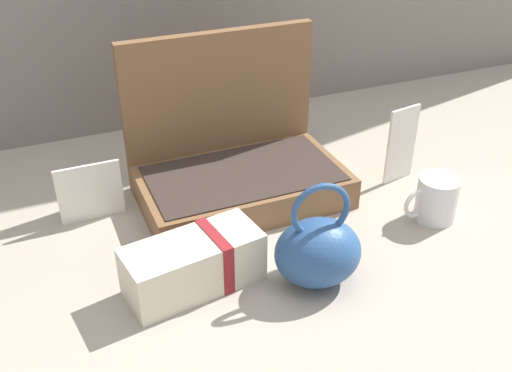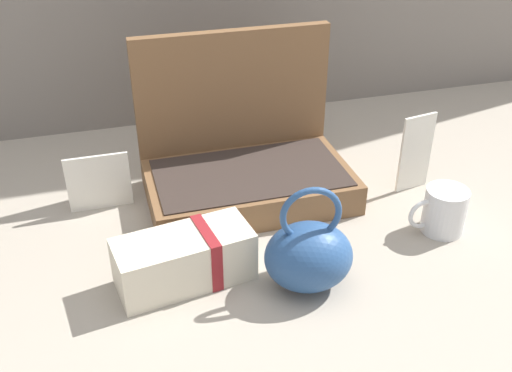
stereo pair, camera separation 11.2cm
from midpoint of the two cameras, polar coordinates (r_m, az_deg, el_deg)
name	(u,v)px [view 2 (the right image)]	position (r m, az deg, el deg)	size (l,w,h in m)	color
ground_plane	(243,230)	(1.19, 1.42, -4.32)	(6.00, 6.00, 0.00)	#9E9384
open_suitcase	(244,160)	(1.28, 1.39, 2.47)	(0.43, 0.27, 0.33)	brown
teal_pouch_handbag	(309,255)	(1.03, 8.22, -6.67)	(0.17, 0.15, 0.20)	#284C7F
cream_toiletry_bag	(186,259)	(1.04, -3.68, -7.09)	(0.25, 0.14, 0.10)	beige
coffee_mug	(443,211)	(1.24, 20.10, -2.32)	(0.12, 0.08, 0.09)	silver
info_card_left	(99,182)	(1.25, -12.45, 0.27)	(0.13, 0.01, 0.12)	white
poster_card_right	(416,153)	(1.34, 17.44, 3.00)	(0.08, 0.01, 0.18)	white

